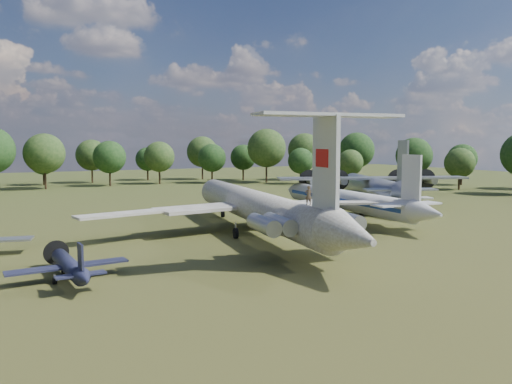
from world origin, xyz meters
name	(u,v)px	position (x,y,z in m)	size (l,w,h in m)	color
ground	(218,235)	(0.00, 0.00, 0.00)	(300.00, 300.00, 0.00)	#214316
il62_airliner	(255,212)	(4.36, -1.39, 2.68)	(41.99, 54.59, 5.35)	beige
tu104_jet	(345,204)	(22.52, 4.86, 2.06)	(30.86, 41.15, 4.11)	silver
an12_transport	(374,192)	(35.50, 13.97, 2.51)	(34.17, 38.19, 5.03)	#A6A9AE
small_prop_west	(70,270)	(-18.41, -13.68, 0.95)	(9.54, 13.01, 1.91)	#151B30
person_on_il62	(308,195)	(2.67, -16.29, 6.26)	(0.66, 0.44, 1.82)	olive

